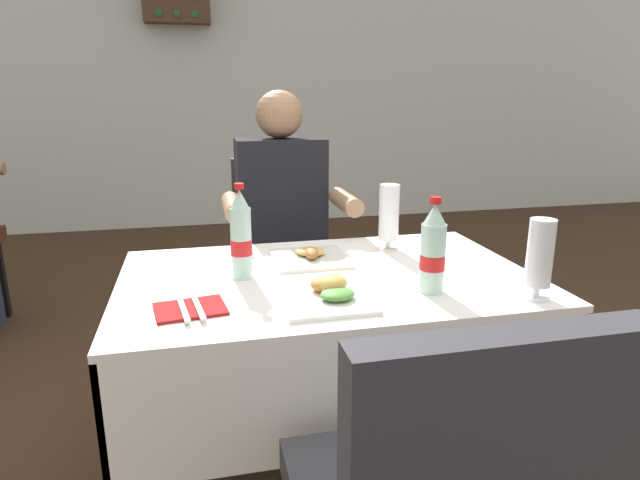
{
  "coord_description": "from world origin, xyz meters",
  "views": [
    {
      "loc": [
        -0.33,
        -1.32,
        1.25
      ],
      "look_at": [
        0.03,
        0.24,
        0.81
      ],
      "focal_mm": 30.31,
      "sensor_mm": 36.0,
      "label": 1
    }
  ],
  "objects_px": {
    "cola_bottle_secondary": "(241,237)",
    "plate_near_camera": "(328,293)",
    "napkin_cutlery_set": "(190,309)",
    "beer_glass_middle": "(389,216)",
    "chair_far_diner_seat": "(286,256)",
    "cola_bottle_primary": "(433,251)",
    "seated_diner_far": "(284,228)",
    "main_dining_table": "(327,328)",
    "beer_glass_left": "(540,259)",
    "plate_far_diner": "(310,256)"
  },
  "relations": [
    {
      "from": "chair_far_diner_seat",
      "to": "cola_bottle_primary",
      "type": "xyz_separation_m",
      "value": [
        0.24,
        -0.97,
        0.29
      ]
    },
    {
      "from": "plate_far_diner",
      "to": "beer_glass_left",
      "type": "height_order",
      "value": "beer_glass_left"
    },
    {
      "from": "main_dining_table",
      "to": "napkin_cutlery_set",
      "type": "bearing_deg",
      "value": -154.91
    },
    {
      "from": "seated_diner_far",
      "to": "plate_near_camera",
      "type": "bearing_deg",
      "value": -91.43
    },
    {
      "from": "main_dining_table",
      "to": "cola_bottle_secondary",
      "type": "xyz_separation_m",
      "value": [
        -0.25,
        0.03,
        0.29
      ]
    },
    {
      "from": "seated_diner_far",
      "to": "chair_far_diner_seat",
      "type": "bearing_deg",
      "value": 77.82
    },
    {
      "from": "plate_near_camera",
      "to": "cola_bottle_secondary",
      "type": "height_order",
      "value": "cola_bottle_secondary"
    },
    {
      "from": "cola_bottle_secondary",
      "to": "plate_near_camera",
      "type": "bearing_deg",
      "value": -48.44
    },
    {
      "from": "napkin_cutlery_set",
      "to": "cola_bottle_primary",
      "type": "bearing_deg",
      "value": -0.97
    },
    {
      "from": "plate_far_diner",
      "to": "beer_glass_middle",
      "type": "height_order",
      "value": "beer_glass_middle"
    },
    {
      "from": "chair_far_diner_seat",
      "to": "beer_glass_left",
      "type": "bearing_deg",
      "value": -65.73
    },
    {
      "from": "main_dining_table",
      "to": "chair_far_diner_seat",
      "type": "xyz_separation_m",
      "value": [
        -0.0,
        0.77,
        -0.0
      ]
    },
    {
      "from": "main_dining_table",
      "to": "seated_diner_far",
      "type": "bearing_deg",
      "value": 92.02
    },
    {
      "from": "beer_glass_middle",
      "to": "napkin_cutlery_set",
      "type": "distance_m",
      "value": 0.78
    },
    {
      "from": "napkin_cutlery_set",
      "to": "plate_far_diner",
      "type": "bearing_deg",
      "value": 42.05
    },
    {
      "from": "chair_far_diner_seat",
      "to": "beer_glass_left",
      "type": "height_order",
      "value": "chair_far_diner_seat"
    },
    {
      "from": "chair_far_diner_seat",
      "to": "napkin_cutlery_set",
      "type": "distance_m",
      "value": 1.05
    },
    {
      "from": "beer_glass_left",
      "to": "napkin_cutlery_set",
      "type": "height_order",
      "value": "beer_glass_left"
    },
    {
      "from": "seated_diner_far",
      "to": "beer_glass_middle",
      "type": "xyz_separation_m",
      "value": [
        0.29,
        -0.45,
        0.14
      ]
    },
    {
      "from": "beer_glass_left",
      "to": "napkin_cutlery_set",
      "type": "bearing_deg",
      "value": 172.36
    },
    {
      "from": "napkin_cutlery_set",
      "to": "plate_near_camera",
      "type": "bearing_deg",
      "value": -1.38
    },
    {
      "from": "cola_bottle_primary",
      "to": "napkin_cutlery_set",
      "type": "relative_size",
      "value": 1.33
    },
    {
      "from": "cola_bottle_secondary",
      "to": "beer_glass_middle",
      "type": "bearing_deg",
      "value": 19.26
    },
    {
      "from": "main_dining_table",
      "to": "cola_bottle_primary",
      "type": "distance_m",
      "value": 0.42
    },
    {
      "from": "beer_glass_left",
      "to": "plate_near_camera",
      "type": "bearing_deg",
      "value": 168.32
    },
    {
      "from": "main_dining_table",
      "to": "chair_far_diner_seat",
      "type": "distance_m",
      "value": 0.77
    },
    {
      "from": "cola_bottle_primary",
      "to": "cola_bottle_secondary",
      "type": "xyz_separation_m",
      "value": [
        -0.49,
        0.23,
        0.01
      ]
    },
    {
      "from": "chair_far_diner_seat",
      "to": "cola_bottle_secondary",
      "type": "height_order",
      "value": "cola_bottle_secondary"
    },
    {
      "from": "cola_bottle_primary",
      "to": "seated_diner_far",
      "type": "bearing_deg",
      "value": 106.97
    },
    {
      "from": "seated_diner_far",
      "to": "beer_glass_left",
      "type": "relative_size",
      "value": 5.93
    },
    {
      "from": "chair_far_diner_seat",
      "to": "beer_glass_left",
      "type": "relative_size",
      "value": 4.56
    },
    {
      "from": "main_dining_table",
      "to": "napkin_cutlery_set",
      "type": "xyz_separation_m",
      "value": [
        -0.39,
        -0.18,
        0.18
      ]
    },
    {
      "from": "main_dining_table",
      "to": "plate_far_diner",
      "type": "xyz_separation_m",
      "value": [
        -0.02,
        0.15,
        0.18
      ]
    },
    {
      "from": "cola_bottle_primary",
      "to": "napkin_cutlery_set",
      "type": "xyz_separation_m",
      "value": [
        -0.63,
        0.01,
        -0.11
      ]
    },
    {
      "from": "cola_bottle_primary",
      "to": "plate_far_diner",
      "type": "bearing_deg",
      "value": 126.6
    },
    {
      "from": "chair_far_diner_seat",
      "to": "cola_bottle_primary",
      "type": "distance_m",
      "value": 1.04
    },
    {
      "from": "plate_near_camera",
      "to": "cola_bottle_secondary",
      "type": "xyz_separation_m",
      "value": [
        -0.2,
        0.23,
        0.1
      ]
    },
    {
      "from": "plate_near_camera",
      "to": "cola_bottle_primary",
      "type": "xyz_separation_m",
      "value": [
        0.28,
        -0.0,
        0.09
      ]
    },
    {
      "from": "beer_glass_left",
      "to": "seated_diner_far",
      "type": "bearing_deg",
      "value": 117.74
    },
    {
      "from": "beer_glass_middle",
      "to": "cola_bottle_primary",
      "type": "distance_m",
      "value": 0.41
    },
    {
      "from": "seated_diner_far",
      "to": "plate_near_camera",
      "type": "distance_m",
      "value": 0.86
    },
    {
      "from": "plate_far_diner",
      "to": "cola_bottle_secondary",
      "type": "bearing_deg",
      "value": -152.26
    },
    {
      "from": "beer_glass_middle",
      "to": "main_dining_table",
      "type": "bearing_deg",
      "value": -141.21
    },
    {
      "from": "main_dining_table",
      "to": "cola_bottle_secondary",
      "type": "height_order",
      "value": "cola_bottle_secondary"
    },
    {
      "from": "main_dining_table",
      "to": "cola_bottle_primary",
      "type": "height_order",
      "value": "cola_bottle_primary"
    },
    {
      "from": "beer_glass_middle",
      "to": "napkin_cutlery_set",
      "type": "relative_size",
      "value": 1.15
    },
    {
      "from": "beer_glass_left",
      "to": "chair_far_diner_seat",
      "type": "bearing_deg",
      "value": 114.27
    },
    {
      "from": "cola_bottle_secondary",
      "to": "napkin_cutlery_set",
      "type": "xyz_separation_m",
      "value": [
        -0.15,
        -0.22,
        -0.12
      ]
    },
    {
      "from": "chair_far_diner_seat",
      "to": "napkin_cutlery_set",
      "type": "height_order",
      "value": "chair_far_diner_seat"
    },
    {
      "from": "beer_glass_left",
      "to": "cola_bottle_primary",
      "type": "relative_size",
      "value": 0.82
    }
  ]
}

